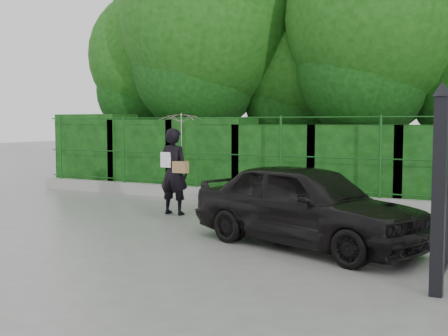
% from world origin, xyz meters
% --- Properties ---
extents(ground, '(80.00, 80.00, 0.00)m').
position_xyz_m(ground, '(0.00, 0.00, 0.00)').
color(ground, gray).
extents(kerb, '(14.00, 0.25, 0.30)m').
position_xyz_m(kerb, '(0.00, 4.50, 0.15)').
color(kerb, '#9E9E99').
rests_on(kerb, ground).
extents(fence, '(14.13, 0.06, 1.80)m').
position_xyz_m(fence, '(0.22, 4.50, 1.20)').
color(fence, '#134514').
rests_on(fence, kerb).
extents(hedge, '(14.20, 1.20, 2.18)m').
position_xyz_m(hedge, '(-0.20, 5.50, 0.99)').
color(hedge, black).
rests_on(hedge, ground).
extents(trees, '(17.10, 6.15, 8.08)m').
position_xyz_m(trees, '(1.14, 7.74, 4.62)').
color(trees, black).
rests_on(trees, ground).
extents(gate, '(0.22, 2.33, 2.36)m').
position_xyz_m(gate, '(4.60, -0.72, 1.19)').
color(gate, black).
rests_on(gate, ground).
extents(woman, '(0.94, 0.94, 2.14)m').
position_xyz_m(woman, '(-0.96, 2.18, 1.38)').
color(woman, black).
rests_on(woman, ground).
extents(car, '(4.14, 2.66, 1.31)m').
position_xyz_m(car, '(2.46, 0.54, 0.66)').
color(car, black).
rests_on(car, ground).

